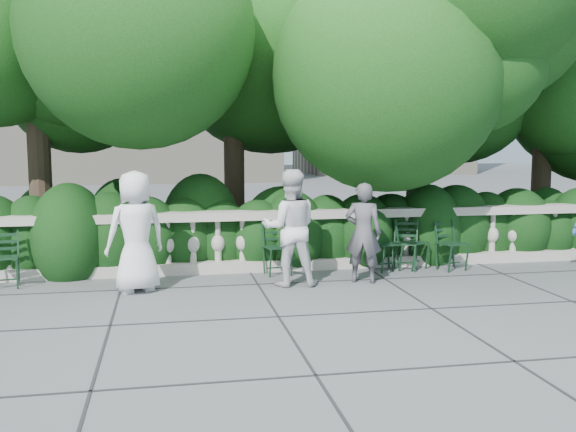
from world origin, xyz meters
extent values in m
plane|color=#4F5156|center=(0.00, 0.00, 0.00)|extent=(90.00, 90.00, 0.00)
cube|color=#9E998E|center=(0.00, 1.80, 0.09)|extent=(12.00, 0.32, 0.18)
cube|color=#9E998E|center=(0.00, 1.80, 0.93)|extent=(12.00, 0.36, 0.14)
cylinder|color=#3F3023|center=(-4.00, 3.40, 1.40)|extent=(0.40, 0.40, 2.80)
ellipsoid|color=black|center=(-4.00, 2.96, 3.68)|extent=(5.28, 5.28, 3.96)
cylinder|color=#3F3023|center=(-0.50, 4.00, 1.70)|extent=(0.40, 0.40, 3.40)
ellipsoid|color=black|center=(-0.50, 3.48, 4.44)|extent=(6.24, 6.24, 4.68)
cylinder|color=#3F3023|center=(3.00, 3.30, 1.50)|extent=(0.40, 0.40, 3.00)
ellipsoid|color=black|center=(3.00, 2.84, 3.92)|extent=(5.52, 5.52, 4.14)
cylinder|color=#3F3023|center=(6.00, 3.80, 1.30)|extent=(0.40, 0.40, 2.60)
ellipsoid|color=black|center=(6.00, 3.40, 3.40)|extent=(4.80, 4.80, 3.60)
imported|color=white|center=(-2.25, 0.68, 0.87)|extent=(0.99, 0.83, 1.73)
imported|color=#48474D|center=(1.09, 0.66, 0.76)|extent=(0.66, 0.56, 1.52)
imported|color=silver|center=(-0.03, 0.67, 0.86)|extent=(0.90, 0.73, 1.73)
camera|label=1|loc=(-1.82, -8.53, 2.17)|focal=40.00mm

